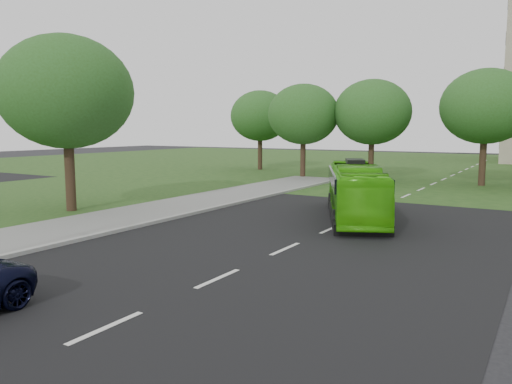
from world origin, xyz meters
TOP-DOWN VIEW (x-y plane):
  - ground at (0.00, 0.00)m, footprint 160.00×160.00m
  - street_surfaces at (-0.38, 22.75)m, footprint 120.00×120.00m
  - tree_park_a at (-10.44, 25.02)m, footprint 5.89×5.89m
  - tree_park_b at (-5.09, 26.61)m, footprint 6.16×6.16m
  - tree_park_c at (3.24, 26.55)m, footprint 6.33×6.33m
  - tree_park_f at (-17.99, 30.69)m, footprint 5.96×5.96m
  - tree_side_near at (-13.07, 3.63)m, footprint 6.55×6.55m
  - bus at (-0.01, 8.99)m, footprint 5.67×9.09m

SIDE VIEW (x-z plane):
  - ground at x=0.00m, z-range 0.00..0.00m
  - street_surfaces at x=-0.38m, z-range -0.05..0.10m
  - bus at x=-0.01m, z-range 0.00..2.51m
  - tree_park_a at x=-10.44m, z-range 1.40..9.23m
  - tree_park_f at x=-17.99m, z-range 1.43..9.38m
  - tree_park_b at x=-5.09m, z-range 1.41..9.48m
  - tree_park_c at x=3.24m, z-range 1.50..9.91m
  - tree_side_near at x=-13.07m, z-range 1.55..10.26m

